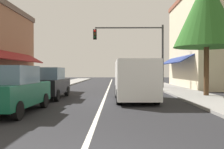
{
  "coord_description": "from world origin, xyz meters",
  "views": [
    {
      "loc": [
        0.62,
        -3.75,
        1.57
      ],
      "look_at": [
        0.4,
        13.22,
        1.33
      ],
      "focal_mm": 40.25,
      "sensor_mm": 36.0,
      "label": 1
    }
  ],
  "objects_px": {
    "parked_car_nearest_left": "(12,90)",
    "parked_car_second_left": "(48,83)",
    "traffic_signal_mast_arm": "(138,44)",
    "tree_right_near": "(207,11)",
    "van_in_lane": "(134,79)"
  },
  "relations": [
    {
      "from": "parked_car_nearest_left",
      "to": "parked_car_second_left",
      "type": "distance_m",
      "value": 4.94
    },
    {
      "from": "van_in_lane",
      "to": "tree_right_near",
      "type": "bearing_deg",
      "value": 20.55
    },
    {
      "from": "tree_right_near",
      "to": "traffic_signal_mast_arm",
      "type": "bearing_deg",
      "value": 116.23
    },
    {
      "from": "parked_car_nearest_left",
      "to": "tree_right_near",
      "type": "distance_m",
      "value": 11.75
    },
    {
      "from": "parked_car_nearest_left",
      "to": "parked_car_second_left",
      "type": "height_order",
      "value": "same"
    },
    {
      "from": "parked_car_nearest_left",
      "to": "van_in_lane",
      "type": "xyz_separation_m",
      "value": [
        4.88,
        4.02,
        0.27
      ]
    },
    {
      "from": "tree_right_near",
      "to": "parked_car_nearest_left",
      "type": "bearing_deg",
      "value": -148.14
    },
    {
      "from": "parked_car_nearest_left",
      "to": "parked_car_second_left",
      "type": "relative_size",
      "value": 1.01
    },
    {
      "from": "traffic_signal_mast_arm",
      "to": "parked_car_nearest_left",
      "type": "bearing_deg",
      "value": -114.49
    },
    {
      "from": "parked_car_nearest_left",
      "to": "tree_right_near",
      "type": "relative_size",
      "value": 0.57
    },
    {
      "from": "tree_right_near",
      "to": "parked_car_second_left",
      "type": "bearing_deg",
      "value": -174.78
    },
    {
      "from": "traffic_signal_mast_arm",
      "to": "tree_right_near",
      "type": "height_order",
      "value": "tree_right_near"
    },
    {
      "from": "parked_car_nearest_left",
      "to": "traffic_signal_mast_arm",
      "type": "xyz_separation_m",
      "value": [
        5.84,
        12.82,
        3.04
      ]
    },
    {
      "from": "parked_car_second_left",
      "to": "tree_right_near",
      "type": "relative_size",
      "value": 0.56
    },
    {
      "from": "parked_car_second_left",
      "to": "tree_right_near",
      "type": "bearing_deg",
      "value": 5.15
    }
  ]
}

